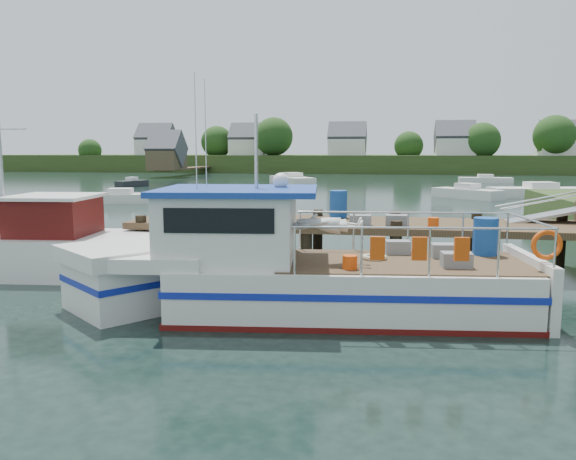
% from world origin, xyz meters
% --- Properties ---
extents(ground_plane, '(160.00, 160.00, 0.00)m').
position_xyz_m(ground_plane, '(0.00, 0.00, 0.00)').
color(ground_plane, black).
extents(far_shore, '(140.00, 42.55, 9.22)m').
position_xyz_m(far_shore, '(0.01, 82.37, 2.10)').
color(far_shore, '#31451C').
rests_on(far_shore, ground).
extents(dock, '(16.60, 3.00, 4.78)m').
position_xyz_m(dock, '(6.51, 0.01, 2.24)').
color(dock, '#493622').
rests_on(dock, ground).
extents(lobster_boat, '(10.71, 4.10, 5.08)m').
position_xyz_m(lobster_boat, '(-0.32, -5.11, 0.92)').
color(lobster_boat, silver).
rests_on(lobster_boat, ground).
extents(work_boat, '(9.06, 3.49, 4.74)m').
position_xyz_m(work_boat, '(-8.57, -2.56, 0.75)').
color(work_boat, silver).
rests_on(work_boat, ground).
extents(moored_rowboat, '(3.07, 3.22, 0.97)m').
position_xyz_m(moored_rowboat, '(-13.04, 4.71, 0.36)').
color(moored_rowboat, '#493622').
rests_on(moored_rowboat, ground).
extents(moored_far, '(5.77, 2.11, 0.97)m').
position_xyz_m(moored_far, '(12.53, 49.21, 0.36)').
color(moored_far, silver).
rests_on(moored_far, ground).
extents(moored_a, '(5.82, 3.38, 1.02)m').
position_xyz_m(moored_a, '(-16.19, 18.72, 0.38)').
color(moored_a, silver).
rests_on(moored_a, ground).
extents(moored_b, '(5.02, 4.94, 1.16)m').
position_xyz_m(moored_b, '(7.60, 26.65, 0.43)').
color(moored_b, silver).
rests_on(moored_b, ground).
extents(moored_c, '(7.81, 3.77, 1.18)m').
position_xyz_m(moored_c, '(13.32, 28.94, 0.44)').
color(moored_c, silver).
rests_on(moored_c, ground).
extents(moored_d, '(6.01, 7.50, 1.24)m').
position_xyz_m(moored_d, '(-8.55, 43.36, 0.46)').
color(moored_d, silver).
rests_on(moored_d, ground).
extents(moored_e, '(2.25, 3.75, 0.98)m').
position_xyz_m(moored_e, '(-23.48, 35.70, 0.36)').
color(moored_e, black).
rests_on(moored_e, ground).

